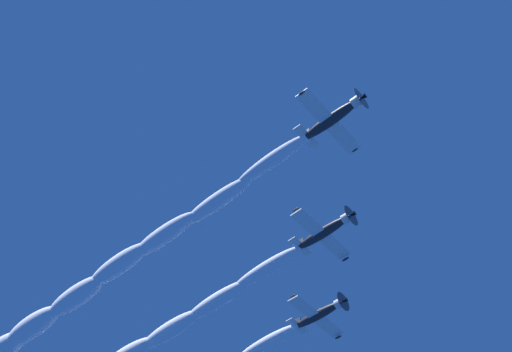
{
  "coord_description": "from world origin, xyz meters",
  "views": [
    {
      "loc": [
        37.02,
        -11.71,
        1.99
      ],
      "look_at": [
        -2.9,
        -7.8,
        56.71
      ],
      "focal_mm": 50.03,
      "sensor_mm": 36.0,
      "label": 1
    }
  ],
  "objects": [
    {
      "name": "airplane_left_wingman",
      "position": [
        -8.34,
        -0.4,
        55.73
      ],
      "size": [
        6.79,
        6.86,
        2.37
      ],
      "color": "#232328"
    },
    {
      "name": "airplane_lead",
      "position": [
        3.62,
        -1.38,
        57.62
      ],
      "size": [
        6.77,
        6.87,
        2.25
      ],
      "color": "#232328"
    },
    {
      "name": "airplane_right_wingman",
      "position": [
        -20.08,
        0.83,
        55.69
      ],
      "size": [
        6.81,
        6.86,
        2.45
      ],
      "color": "#232328"
    },
    {
      "name": "smoke_trail_lead",
      "position": [
        -24.21,
        -28.28,
        57.3
      ],
      "size": [
        43.26,
        41.81,
        3.09
      ],
      "color": "white"
    }
  ]
}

